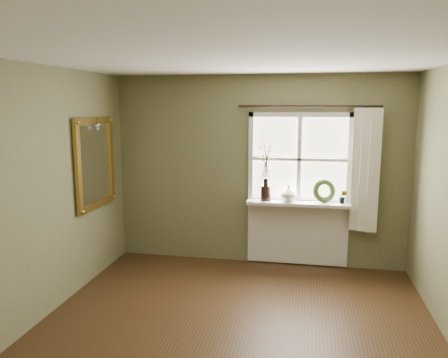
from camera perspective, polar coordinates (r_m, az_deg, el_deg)
floor at (r=4.31m, az=0.73°, el=-21.00°), size 4.50×4.50×0.00m
ceiling at (r=3.73m, az=0.82°, el=15.84°), size 4.50×4.50×0.00m
wall_back at (r=6.05m, az=4.56°, el=1.11°), size 4.00×0.10×2.60m
wall_left at (r=4.62m, az=-25.14°, el=-2.47°), size 0.10×4.50×2.60m
wall_front at (r=1.75m, az=-13.46°, el=-21.69°), size 4.00×0.10×2.60m
window_frame at (r=5.92m, az=9.80°, el=2.57°), size 1.36×0.06×1.24m
window_sill at (r=5.92m, az=9.62°, el=-3.14°), size 1.36×0.26×0.04m
window_apron at (r=6.13m, az=9.53°, el=-6.93°), size 1.36×0.04×0.88m
dark_jug at (r=5.91m, az=5.48°, el=-1.84°), size 0.15×0.15×0.20m
cream_vase at (r=5.89m, az=8.42°, el=-1.83°), size 0.23×0.23×0.23m
wreath at (r=5.93m, az=12.93°, el=-1.84°), size 0.34×0.25×0.32m
potted_plant_left at (r=5.91m, az=5.80°, el=-2.04°), size 0.09×0.06×0.16m
potted_plant_right at (r=5.91m, az=15.28°, el=-2.26°), size 0.12×0.11×0.18m
curtain at (r=5.89m, az=17.95°, el=1.06°), size 0.36×0.12×1.59m
curtain_rod at (r=5.82m, az=10.99°, el=9.32°), size 1.84×0.03×0.03m
gilt_mirror at (r=5.72m, az=-16.46°, el=2.06°), size 0.10×0.95×1.14m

